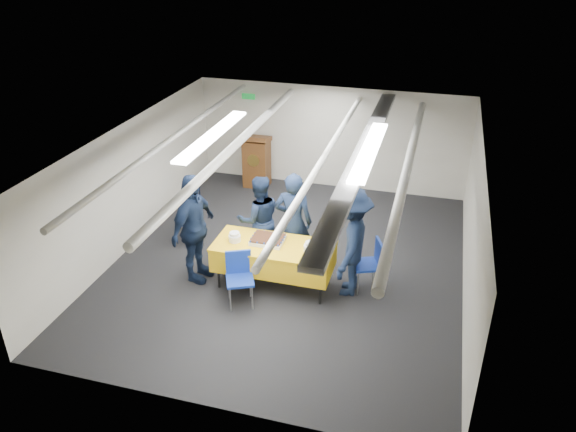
# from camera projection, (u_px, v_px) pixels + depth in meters

# --- Properties ---
(ground) EXTENTS (7.00, 7.00, 0.00)m
(ground) POSITION_uv_depth(u_px,v_px,m) (288.00, 263.00, 10.00)
(ground) COLOR black
(ground) RESTS_ON ground
(room_shell) EXTENTS (6.00, 7.00, 2.30)m
(room_shell) POSITION_uv_depth(u_px,v_px,m) (300.00, 160.00, 9.49)
(room_shell) COLOR beige
(room_shell) RESTS_ON ground
(serving_table) EXTENTS (1.95, 0.87, 0.77)m
(serving_table) POSITION_uv_depth(u_px,v_px,m) (274.00, 256.00, 9.14)
(serving_table) COLOR black
(serving_table) RESTS_ON ground
(sheet_cake) EXTENTS (0.54, 0.42, 0.09)m
(sheet_cake) POSITION_uv_depth(u_px,v_px,m) (268.00, 240.00, 9.10)
(sheet_cake) COLOR white
(sheet_cake) RESTS_ON serving_table
(plate_stack_left) EXTENTS (0.20, 0.20, 0.16)m
(plate_stack_left) POSITION_uv_depth(u_px,v_px,m) (235.00, 237.00, 9.12)
(plate_stack_left) COLOR white
(plate_stack_left) RESTS_ON serving_table
(plate_stack_right) EXTENTS (0.24, 0.24, 0.17)m
(plate_stack_right) POSITION_uv_depth(u_px,v_px,m) (311.00, 248.00, 8.81)
(plate_stack_right) COLOR white
(plate_stack_right) RESTS_ON serving_table
(podium) EXTENTS (0.62, 0.53, 1.25)m
(podium) POSITION_uv_depth(u_px,v_px,m) (257.00, 160.00, 12.70)
(podium) COLOR brown
(podium) RESTS_ON ground
(chair_near) EXTENTS (0.56, 0.56, 0.87)m
(chair_near) POSITION_uv_depth(u_px,v_px,m) (239.00, 273.00, 8.75)
(chair_near) COLOR gray
(chair_near) RESTS_ON ground
(chair_right) EXTENTS (0.55, 0.55, 0.87)m
(chair_right) POSITION_uv_depth(u_px,v_px,m) (372.00, 260.00, 9.08)
(chair_right) COLOR gray
(chair_right) RESTS_ON ground
(chair_left) EXTENTS (0.59, 0.59, 0.87)m
(chair_left) POSITION_uv_depth(u_px,v_px,m) (191.00, 215.00, 10.49)
(chair_left) COLOR gray
(chair_left) RESTS_ON ground
(sailor_a) EXTENTS (0.68, 0.47, 1.78)m
(sailor_a) POSITION_uv_depth(u_px,v_px,m) (293.00, 222.00, 9.48)
(sailor_a) COLOR black
(sailor_a) RESTS_ON ground
(sailor_b) EXTENTS (0.98, 0.92, 1.61)m
(sailor_b) POSITION_uv_depth(u_px,v_px,m) (259.00, 219.00, 9.75)
(sailor_b) COLOR black
(sailor_b) RESTS_ON ground
(sailor_c) EXTENTS (0.63, 1.17, 1.89)m
(sailor_c) POSITION_uv_depth(u_px,v_px,m) (194.00, 229.00, 9.15)
(sailor_c) COLOR black
(sailor_c) RESTS_ON ground
(sailor_d) EXTENTS (0.69, 1.19, 1.84)m
(sailor_d) POSITION_uv_depth(u_px,v_px,m) (350.00, 242.00, 8.82)
(sailor_d) COLOR black
(sailor_d) RESTS_ON ground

